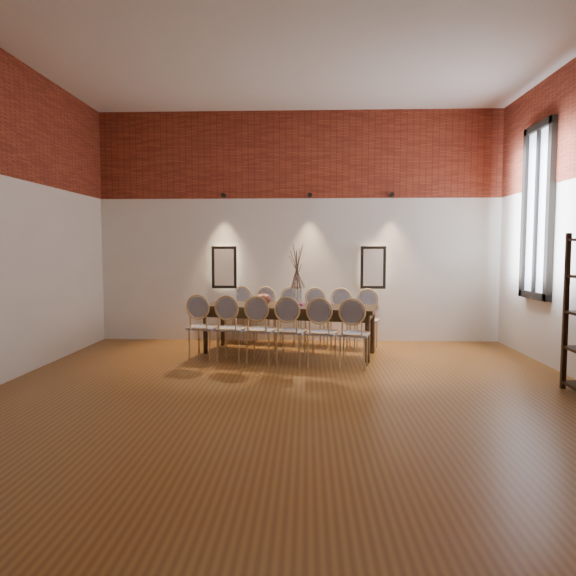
{
  "coord_description": "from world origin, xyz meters",
  "views": [
    {
      "loc": [
        0.16,
        -5.52,
        1.61
      ],
      "look_at": [
        -0.12,
        1.95,
        1.05
      ],
      "focal_mm": 32.0,
      "sensor_mm": 36.0,
      "label": 1
    }
  ],
  "objects_px": {
    "chair_far_d": "(313,318)",
    "vase": "(297,296)",
    "chair_far_e": "(339,319)",
    "chair_far_f": "(366,320)",
    "chair_near_b": "(232,328)",
    "chair_far_c": "(287,317)",
    "chair_far_b": "(262,316)",
    "chair_far_a": "(238,315)",
    "chair_near_c": "(261,330)",
    "bowl": "(263,299)",
    "book": "(296,304)",
    "dining_table": "(289,329)",
    "chair_near_e": "(322,332)",
    "chair_near_d": "(291,331)",
    "chair_near_f": "(354,334)",
    "chair_near_a": "(204,327)"
  },
  "relations": [
    {
      "from": "dining_table",
      "to": "chair_far_d",
      "type": "distance_m",
      "value": 0.75
    },
    {
      "from": "chair_near_b",
      "to": "chair_near_c",
      "type": "xyz_separation_m",
      "value": [
        0.43,
        -0.1,
        0.0
      ]
    },
    {
      "from": "chair_near_b",
      "to": "chair_far_f",
      "type": "height_order",
      "value": "same"
    },
    {
      "from": "chair_near_d",
      "to": "chair_near_e",
      "type": "height_order",
      "value": "same"
    },
    {
      "from": "chair_near_b",
      "to": "chair_far_c",
      "type": "relative_size",
      "value": 1.0
    },
    {
      "from": "vase",
      "to": "chair_near_c",
      "type": "bearing_deg",
      "value": -129.36
    },
    {
      "from": "chair_near_f",
      "to": "book",
      "type": "bearing_deg",
      "value": 142.39
    },
    {
      "from": "chair_near_e",
      "to": "bowl",
      "type": "height_order",
      "value": "chair_near_e"
    },
    {
      "from": "chair_near_c",
      "to": "chair_far_b",
      "type": "bearing_deg",
      "value": 107.39
    },
    {
      "from": "chair_near_d",
      "to": "chair_near_f",
      "type": "relative_size",
      "value": 1.0
    },
    {
      "from": "chair_near_a",
      "to": "chair_far_d",
      "type": "xyz_separation_m",
      "value": [
        1.61,
        1.08,
        0.0
      ]
    },
    {
      "from": "chair_near_c",
      "to": "chair_far_b",
      "type": "height_order",
      "value": "same"
    },
    {
      "from": "dining_table",
      "to": "chair_near_f",
      "type": "xyz_separation_m",
      "value": [
        0.92,
        -0.94,
        0.09
      ]
    },
    {
      "from": "chair_far_e",
      "to": "chair_far_f",
      "type": "xyz_separation_m",
      "value": [
        0.43,
        -0.1,
        0.0
      ]
    },
    {
      "from": "chair_far_a",
      "to": "chair_near_c",
      "type": "bearing_deg",
      "value": 122.06
    },
    {
      "from": "chair_far_c",
      "to": "vase",
      "type": "bearing_deg",
      "value": 116.29
    },
    {
      "from": "chair_near_e",
      "to": "bowl",
      "type": "distance_m",
      "value": 1.3
    },
    {
      "from": "chair_far_e",
      "to": "book",
      "type": "relative_size",
      "value": 3.62
    },
    {
      "from": "chair_near_f",
      "to": "chair_far_a",
      "type": "xyz_separation_m",
      "value": [
        -1.84,
        1.88,
        0.0
      ]
    },
    {
      "from": "chair_near_b",
      "to": "chair_far_b",
      "type": "relative_size",
      "value": 1.0
    },
    {
      "from": "chair_near_c",
      "to": "chair_far_d",
      "type": "height_order",
      "value": "same"
    },
    {
      "from": "chair_far_d",
      "to": "bowl",
      "type": "distance_m",
      "value": 1.05
    },
    {
      "from": "chair_near_e",
      "to": "chair_far_d",
      "type": "relative_size",
      "value": 1.0
    },
    {
      "from": "chair_near_f",
      "to": "chair_far_e",
      "type": "xyz_separation_m",
      "value": [
        -0.11,
        1.48,
        0.0
      ]
    },
    {
      "from": "chair_near_c",
      "to": "chair_far_e",
      "type": "height_order",
      "value": "same"
    },
    {
      "from": "chair_near_f",
      "to": "vase",
      "type": "height_order",
      "value": "vase"
    },
    {
      "from": "chair_near_e",
      "to": "chair_far_b",
      "type": "height_order",
      "value": "same"
    },
    {
      "from": "chair_near_b",
      "to": "chair_far_a",
      "type": "relative_size",
      "value": 1.0
    },
    {
      "from": "dining_table",
      "to": "chair_near_c",
      "type": "bearing_deg",
      "value": -107.39
    },
    {
      "from": "dining_table",
      "to": "book",
      "type": "bearing_deg",
      "value": 42.31
    },
    {
      "from": "chair_far_d",
      "to": "vase",
      "type": "height_order",
      "value": "vase"
    },
    {
      "from": "chair_near_d",
      "to": "book",
      "type": "bearing_deg",
      "value": 99.71
    },
    {
      "from": "chair_far_c",
      "to": "vase",
      "type": "xyz_separation_m",
      "value": [
        0.18,
        -0.77,
        0.43
      ]
    },
    {
      "from": "dining_table",
      "to": "chair_near_f",
      "type": "relative_size",
      "value": 2.83
    },
    {
      "from": "chair_far_b",
      "to": "vase",
      "type": "height_order",
      "value": "vase"
    },
    {
      "from": "chair_near_f",
      "to": "chair_near_d",
      "type": "bearing_deg",
      "value": 180.0
    },
    {
      "from": "chair_near_b",
      "to": "chair_far_c",
      "type": "distance_m",
      "value": 1.48
    },
    {
      "from": "chair_near_b",
      "to": "chair_far_b",
      "type": "bearing_deg",
      "value": 90.0
    },
    {
      "from": "chair_far_c",
      "to": "vase",
      "type": "relative_size",
      "value": 3.13
    },
    {
      "from": "chair_far_e",
      "to": "chair_far_f",
      "type": "distance_m",
      "value": 0.44
    },
    {
      "from": "chair_far_d",
      "to": "chair_near_c",
      "type": "bearing_deg",
      "value": 72.61
    },
    {
      "from": "chair_near_a",
      "to": "vase",
      "type": "xyz_separation_m",
      "value": [
        1.36,
        0.41,
        0.43
      ]
    },
    {
      "from": "chair_far_f",
      "to": "dining_table",
      "type": "bearing_deg",
      "value": 32.56
    },
    {
      "from": "chair_far_b",
      "to": "book",
      "type": "distance_m",
      "value": 1.02
    },
    {
      "from": "chair_far_b",
      "to": "book",
      "type": "height_order",
      "value": "chair_far_b"
    },
    {
      "from": "chair_near_f",
      "to": "chair_far_b",
      "type": "height_order",
      "value": "same"
    },
    {
      "from": "chair_near_c",
      "to": "bowl",
      "type": "xyz_separation_m",
      "value": [
        -0.02,
        0.68,
        0.37
      ]
    },
    {
      "from": "chair_near_c",
      "to": "chair_far_c",
      "type": "distance_m",
      "value": 1.41
    },
    {
      "from": "bowl",
      "to": "book",
      "type": "relative_size",
      "value": 0.92
    },
    {
      "from": "chair_far_b",
      "to": "vase",
      "type": "relative_size",
      "value": 3.13
    }
  ]
}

